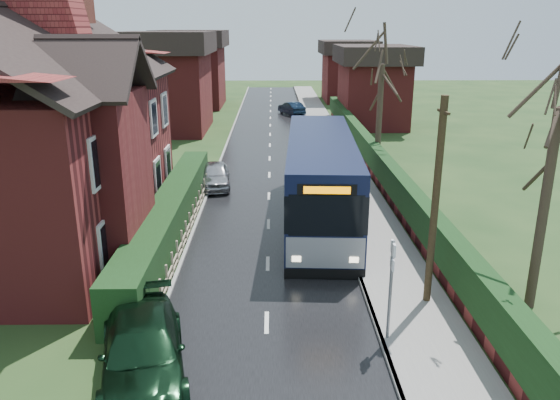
{
  "coord_description": "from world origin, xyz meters",
  "views": [
    {
      "loc": [
        0.19,
        -15.59,
        7.99
      ],
      "look_at": [
        0.46,
        3.78,
        1.8
      ],
      "focal_mm": 35.0,
      "sensor_mm": 36.0,
      "label": 1
    }
  ],
  "objects_px": {
    "car_silver": "(215,175)",
    "telegraph_pole": "(435,205)",
    "bus": "(320,180)",
    "car_green": "(143,350)",
    "bus_stop_sign": "(391,277)",
    "brick_house": "(34,127)"
  },
  "relations": [
    {
      "from": "car_silver",
      "to": "bus_stop_sign",
      "type": "xyz_separation_m",
      "value": [
        6.0,
        -14.71,
        1.26
      ]
    },
    {
      "from": "car_green",
      "to": "bus_stop_sign",
      "type": "distance_m",
      "value": 6.37
    },
    {
      "from": "car_silver",
      "to": "telegraph_pole",
      "type": "distance_m",
      "value": 14.98
    },
    {
      "from": "car_silver",
      "to": "telegraph_pole",
      "type": "relative_size",
      "value": 0.6
    },
    {
      "from": "car_silver",
      "to": "bus_stop_sign",
      "type": "height_order",
      "value": "bus_stop_sign"
    },
    {
      "from": "car_silver",
      "to": "car_green",
      "type": "bearing_deg",
      "value": -95.94
    },
    {
      "from": "bus_stop_sign",
      "to": "telegraph_pole",
      "type": "height_order",
      "value": "telegraph_pole"
    },
    {
      "from": "bus",
      "to": "bus_stop_sign",
      "type": "xyz_separation_m",
      "value": [
        1.0,
        -9.55,
        0.13
      ]
    },
    {
      "from": "brick_house",
      "to": "bus_stop_sign",
      "type": "relative_size",
      "value": 5.06
    },
    {
      "from": "car_silver",
      "to": "car_green",
      "type": "relative_size",
      "value": 0.79
    },
    {
      "from": "bus",
      "to": "bus_stop_sign",
      "type": "bearing_deg",
      "value": -80.94
    },
    {
      "from": "car_silver",
      "to": "brick_house",
      "type": "bearing_deg",
      "value": -136.15
    },
    {
      "from": "bus_stop_sign",
      "to": "brick_house",
      "type": "bearing_deg",
      "value": 149.16
    },
    {
      "from": "brick_house",
      "to": "bus_stop_sign",
      "type": "distance_m",
      "value": 14.46
    },
    {
      "from": "bus",
      "to": "car_green",
      "type": "relative_size",
      "value": 2.5
    },
    {
      "from": "bus",
      "to": "bus_stop_sign",
      "type": "relative_size",
      "value": 4.13
    },
    {
      "from": "brick_house",
      "to": "car_silver",
      "type": "xyz_separation_m",
      "value": [
        5.93,
        6.93,
        -3.74
      ]
    },
    {
      "from": "car_silver",
      "to": "car_green",
      "type": "height_order",
      "value": "car_green"
    },
    {
      "from": "brick_house",
      "to": "car_silver",
      "type": "relative_size",
      "value": 3.89
    },
    {
      "from": "bus",
      "to": "telegraph_pole",
      "type": "xyz_separation_m",
      "value": [
        2.6,
        -7.5,
        1.38
      ]
    },
    {
      "from": "brick_house",
      "to": "bus",
      "type": "relative_size",
      "value": 1.22
    },
    {
      "from": "brick_house",
      "to": "bus_stop_sign",
      "type": "height_order",
      "value": "brick_house"
    }
  ]
}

